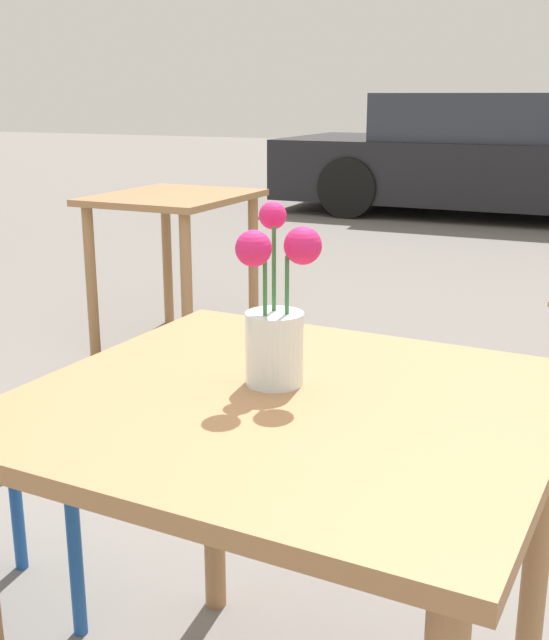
{
  "coord_description": "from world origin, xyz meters",
  "views": [
    {
      "loc": [
        0.49,
        -1.11,
        1.19
      ],
      "look_at": [
        -0.05,
        0.05,
        0.83
      ],
      "focal_mm": 45.0,
      "sensor_mm": 36.0,
      "label": 1
    }
  ],
  "objects_px": {
    "flower_vase": "(276,327)",
    "table_back": "(174,223)",
    "table_front": "(289,457)",
    "parked_car": "(511,157)"
  },
  "relations": [
    {
      "from": "table_front",
      "to": "flower_vase",
      "type": "relative_size",
      "value": 2.9
    },
    {
      "from": "parked_car",
      "to": "table_front",
      "type": "bearing_deg",
      "value": -83.52
    },
    {
      "from": "flower_vase",
      "to": "parked_car",
      "type": "distance_m",
      "value": 7.38
    },
    {
      "from": "table_back",
      "to": "parked_car",
      "type": "bearing_deg",
      "value": 82.48
    },
    {
      "from": "table_front",
      "to": "flower_vase",
      "type": "bearing_deg",
      "value": 135.41
    },
    {
      "from": "flower_vase",
      "to": "table_back",
      "type": "xyz_separation_m",
      "value": [
        -1.49,
        2.06,
        -0.21
      ]
    },
    {
      "from": "table_front",
      "to": "table_back",
      "type": "height_order",
      "value": "table_back"
    },
    {
      "from": "table_front",
      "to": "table_back",
      "type": "bearing_deg",
      "value": 126.11
    },
    {
      "from": "flower_vase",
      "to": "table_front",
      "type": "bearing_deg",
      "value": -44.59
    },
    {
      "from": "table_front",
      "to": "table_back",
      "type": "distance_m",
      "value": 2.61
    }
  ]
}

